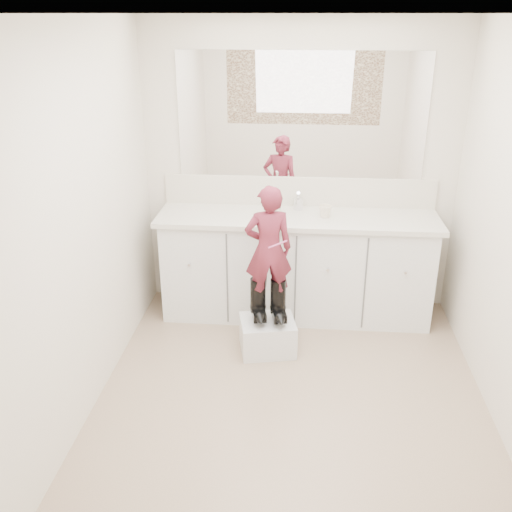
{
  "coord_description": "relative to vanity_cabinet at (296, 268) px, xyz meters",
  "views": [
    {
      "loc": [
        0.04,
        -3.17,
        2.4
      ],
      "look_at": [
        -0.29,
        0.62,
        0.78
      ],
      "focal_mm": 40.0,
      "sensor_mm": 36.0,
      "label": 1
    }
  ],
  "objects": [
    {
      "name": "ceiling",
      "position": [
        0.0,
        -1.23,
        1.97
      ],
      "size": [
        3.0,
        3.0,
        0.0
      ],
      "primitive_type": "plane",
      "rotation": [
        3.14,
        0.0,
        0.0
      ],
      "color": "white",
      "rests_on": "wall_back"
    },
    {
      "name": "mirror",
      "position": [
        0.0,
        0.26,
        1.22
      ],
      "size": [
        2.0,
        0.02,
        1.0
      ],
      "primitive_type": "cube",
      "color": "white",
      "rests_on": "wall_back"
    },
    {
      "name": "toothbrush",
      "position": [
        -0.13,
        -0.69,
        0.48
      ],
      "size": [
        0.14,
        0.04,
        0.06
      ],
      "primitive_type": "cylinder",
      "rotation": [
        0.0,
        1.22,
        0.2
      ],
      "color": "#CD4F89",
      "rests_on": "toddler"
    },
    {
      "name": "backsplash",
      "position": [
        0.0,
        0.26,
        0.59
      ],
      "size": [
        2.28,
        0.03,
        0.25
      ],
      "primitive_type": "cube",
      "color": "beige",
      "rests_on": "countertop"
    },
    {
      "name": "faucet",
      "position": [
        0.0,
        0.15,
        0.52
      ],
      "size": [
        0.08,
        0.08,
        0.1
      ],
      "primitive_type": "cylinder",
      "color": "silver",
      "rests_on": "countertop"
    },
    {
      "name": "wall_back",
      "position": [
        0.0,
        0.27,
        0.77
      ],
      "size": [
        2.6,
        0.0,
        2.6
      ],
      "primitive_type": "plane",
      "rotation": [
        1.57,
        0.0,
        0.0
      ],
      "color": "beige",
      "rests_on": "floor"
    },
    {
      "name": "soap_bottle",
      "position": [
        -0.2,
        -0.02,
        0.57
      ],
      "size": [
        0.12,
        0.12,
        0.22
      ],
      "primitive_type": "imported",
      "rotation": [
        0.0,
        0.0,
        -0.25
      ],
      "color": "silver",
      "rests_on": "countertop"
    },
    {
      "name": "toddler",
      "position": [
        -0.2,
        -0.61,
        0.41
      ],
      "size": [
        0.39,
        0.29,
        0.95
      ],
      "primitive_type": "imported",
      "rotation": [
        0.0,
        0.0,
        3.35
      ],
      "color": "#AC354D",
      "rests_on": "step_stool"
    },
    {
      "name": "wall_front",
      "position": [
        0.0,
        -2.73,
        0.77
      ],
      "size": [
        2.6,
        0.0,
        2.6
      ],
      "primitive_type": "plane",
      "rotation": [
        -1.57,
        0.0,
        0.0
      ],
      "color": "beige",
      "rests_on": "floor"
    },
    {
      "name": "step_stool",
      "position": [
        -0.2,
        -0.63,
        -0.3
      ],
      "size": [
        0.47,
        0.41,
        0.26
      ],
      "primitive_type": "cube",
      "rotation": [
        0.0,
        0.0,
        0.2
      ],
      "color": "silver",
      "rests_on": "floor"
    },
    {
      "name": "boot_left",
      "position": [
        -0.27,
        -0.61,
        0.0
      ],
      "size": [
        0.17,
        0.25,
        0.34
      ],
      "primitive_type": null,
      "rotation": [
        0.0,
        0.0,
        0.2
      ],
      "color": "black",
      "rests_on": "step_stool"
    },
    {
      "name": "cup",
      "position": [
        0.22,
        -0.02,
        0.51
      ],
      "size": [
        0.13,
        0.13,
        0.1
      ],
      "primitive_type": "imported",
      "rotation": [
        0.0,
        0.0,
        -0.32
      ],
      "color": "beige",
      "rests_on": "countertop"
    },
    {
      "name": "boot_right",
      "position": [
        -0.12,
        -0.61,
        0.0
      ],
      "size": [
        0.17,
        0.25,
        0.34
      ],
      "primitive_type": null,
      "rotation": [
        0.0,
        0.0,
        0.2
      ],
      "color": "black",
      "rests_on": "step_stool"
    },
    {
      "name": "countertop",
      "position": [
        0.0,
        -0.01,
        0.45
      ],
      "size": [
        2.28,
        0.58,
        0.04
      ],
      "primitive_type": "cube",
      "color": "beige",
      "rests_on": "vanity_cabinet"
    },
    {
      "name": "vanity_cabinet",
      "position": [
        0.0,
        0.0,
        0.0
      ],
      "size": [
        2.2,
        0.55,
        0.85
      ],
      "primitive_type": "cube",
      "color": "silver",
      "rests_on": "floor"
    },
    {
      "name": "floor",
      "position": [
        0.0,
        -1.23,
        -0.42
      ],
      "size": [
        3.0,
        3.0,
        0.0
      ],
      "primitive_type": "plane",
      "color": "#8D755C",
      "rests_on": "ground"
    },
    {
      "name": "wall_left",
      "position": [
        -1.3,
        -1.23,
        0.78
      ],
      "size": [
        0.0,
        3.0,
        3.0
      ],
      "primitive_type": "plane",
      "rotation": [
        1.57,
        0.0,
        1.57
      ],
      "color": "beige",
      "rests_on": "floor"
    },
    {
      "name": "dot_panel",
      "position": [
        0.0,
        -2.71,
        1.22
      ],
      "size": [
        2.0,
        0.01,
        1.2
      ],
      "primitive_type": "cube",
      "color": "#472819",
      "rests_on": "wall_front"
    }
  ]
}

